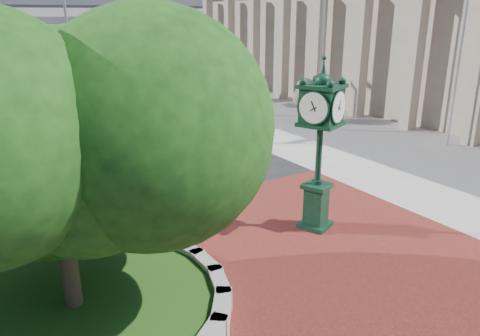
% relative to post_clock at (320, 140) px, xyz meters
% --- Properties ---
extents(ground, '(200.00, 200.00, 0.00)m').
position_rel_post_clock_xyz_m(ground, '(-2.47, -0.78, -2.84)').
color(ground, black).
rests_on(ground, ground).
extents(plaza, '(12.00, 12.00, 0.04)m').
position_rel_post_clock_xyz_m(plaza, '(-2.47, -1.78, -2.82)').
color(plaza, maroon).
rests_on(plaza, ground).
extents(sidewalk, '(20.00, 50.00, 0.04)m').
position_rel_post_clock_xyz_m(sidewalk, '(13.53, 9.22, -2.82)').
color(sidewalk, '#9E9B93').
rests_on(sidewalk, ground).
extents(planter_wall, '(2.96, 6.77, 0.54)m').
position_rel_post_clock_xyz_m(planter_wall, '(-5.17, -0.78, -2.57)').
color(planter_wall, '#9E9B93').
rests_on(planter_wall, ground).
extents(grass_bed, '(6.10, 6.10, 0.40)m').
position_rel_post_clock_xyz_m(grass_bed, '(-7.47, -0.78, -2.64)').
color(grass_bed, '#1F4814').
rests_on(grass_bed, ground).
extents(civic_building, '(17.35, 44.00, 8.60)m').
position_rel_post_clock_xyz_m(civic_building, '(21.14, 11.22, 1.49)').
color(civic_building, gray).
rests_on(civic_building, ground).
extents(tree_planter, '(5.20, 5.20, 6.33)m').
position_rel_post_clock_xyz_m(tree_planter, '(-7.47, -0.78, 0.89)').
color(tree_planter, '#38281C').
rests_on(tree_planter, ground).
extents(tree_street, '(4.40, 4.40, 5.45)m').
position_rel_post_clock_xyz_m(tree_street, '(-6.47, 17.22, 0.40)').
color(tree_street, '#38281C').
rests_on(tree_street, ground).
extents(post_clock, '(1.34, 1.34, 5.17)m').
position_rel_post_clock_xyz_m(post_clock, '(0.00, 0.00, 0.00)').
color(post_clock, black).
rests_on(post_clock, ground).
extents(parked_car, '(2.94, 4.32, 1.37)m').
position_rel_post_clock_xyz_m(parked_car, '(-1.74, 37.63, -2.16)').
color(parked_car, '#570C1D').
rests_on(parked_car, ground).
extents(flagpole_a, '(1.51, 0.21, 9.68)m').
position_rel_post_clock_xyz_m(flagpole_a, '(11.86, 3.75, 2.12)').
color(flagpole_a, silver).
rests_on(flagpole_a, ground).
extents(flagpole_b, '(1.66, 0.21, 10.60)m').
position_rel_post_clock_xyz_m(flagpole_b, '(8.56, 9.79, 2.59)').
color(flagpole_b, silver).
rests_on(flagpole_b, ground).
extents(street_lamp_near, '(2.30, 0.37, 10.24)m').
position_rel_post_clock_xyz_m(street_lamp_near, '(-1.65, 22.52, 3.16)').
color(street_lamp_near, slate).
rests_on(street_lamp_near, ground).
extents(shrub_near, '(1.20, 1.20, 2.20)m').
position_rel_post_clock_xyz_m(shrub_near, '(9.54, 11.87, -1.25)').
color(shrub_near, '#38281C').
rests_on(shrub_near, ground).
extents(shrub_mid, '(1.20, 1.20, 2.20)m').
position_rel_post_clock_xyz_m(shrub_mid, '(9.27, 18.20, -1.25)').
color(shrub_mid, '#38281C').
rests_on(shrub_mid, ground).
extents(shrub_far, '(1.20, 1.20, 2.20)m').
position_rel_post_clock_xyz_m(shrub_far, '(9.32, 21.14, -1.25)').
color(shrub_far, '#38281C').
rests_on(shrub_far, ground).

